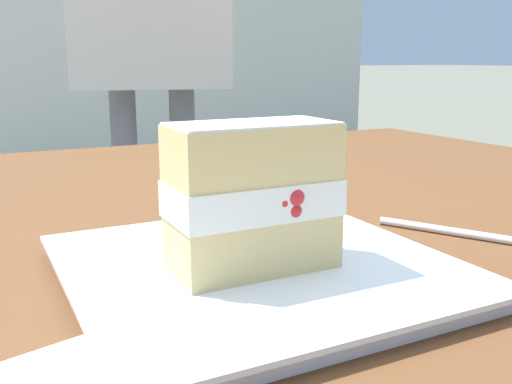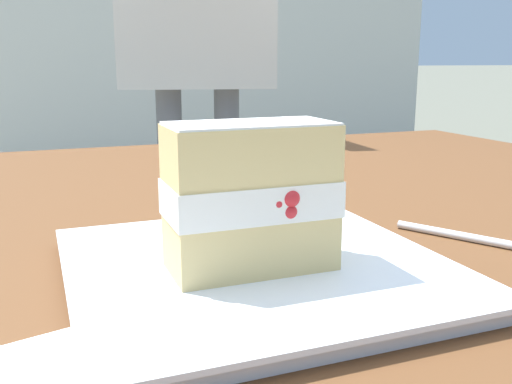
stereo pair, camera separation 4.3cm
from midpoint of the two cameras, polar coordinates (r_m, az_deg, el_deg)
name	(u,v)px [view 2 (the right image)]	position (r m, az deg, el deg)	size (l,w,h in m)	color
patio_table	(296,267)	(0.74, 5.66, -7.39)	(1.24, 1.06, 0.70)	brown
dessert_plate	(256,270)	(0.45, 2.77, -7.73)	(0.28, 0.28, 0.02)	white
cake_slice	(251,197)	(0.42, 2.46, -0.51)	(0.12, 0.07, 0.11)	#E0C17A
dessert_fork	(498,243)	(0.58, 24.88, -4.63)	(0.10, 0.16, 0.01)	silver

